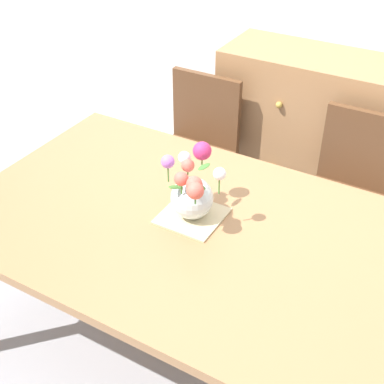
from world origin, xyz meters
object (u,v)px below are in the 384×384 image
object	(u,v)px
chair_left	(196,143)
dining_table	(182,236)
dresser	(339,145)
flower_vase	(192,191)
chair_right	(352,188)

from	to	relation	value
chair_left	dining_table	bearing A→B (deg)	116.35
chair_left	dresser	distance (m)	0.82
chair_left	flower_vase	world-z (taller)	flower_vase
dining_table	flower_vase	world-z (taller)	flower_vase
dining_table	dresser	size ratio (longest dim) A/B	1.26
dining_table	chair_left	bearing A→B (deg)	116.35
dining_table	dresser	bearing A→B (deg)	79.18
chair_right	flower_vase	bearing A→B (deg)	63.51
flower_vase	dresser	bearing A→B (deg)	79.66
dresser	chair_left	bearing A→B (deg)	-149.10
chair_left	chair_right	world-z (taller)	same
dining_table	flower_vase	distance (m)	0.21
dining_table	chair_left	distance (m)	1.03
dining_table	chair_right	world-z (taller)	chair_right
dining_table	chair_left	world-z (taller)	chair_left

